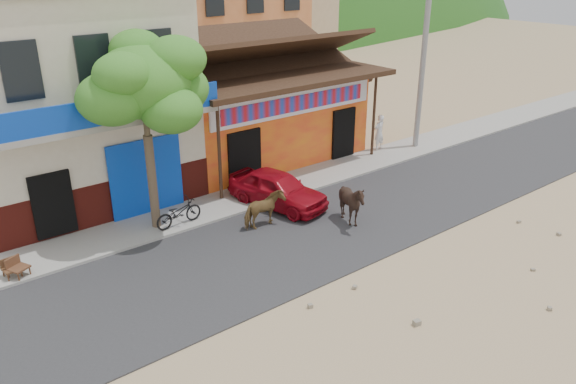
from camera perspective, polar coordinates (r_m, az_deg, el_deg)
name	(u,v)px	position (r m, az deg, el deg)	size (l,w,h in m)	color
ground	(392,256)	(16.71, 10.47, -6.36)	(120.00, 120.00, 0.00)	#9E825B
road	(333,225)	(18.22, 4.64, -3.35)	(60.00, 5.00, 0.04)	#28282B
sidewalk	(269,191)	(20.66, -1.93, 0.14)	(60.00, 2.00, 0.12)	gray
dance_club	(251,113)	(24.28, -3.82, 7.97)	(8.00, 6.00, 3.60)	orange
cafe_building	(68,101)	(20.71, -21.46, 8.64)	(7.00, 6.00, 7.00)	beige
tree	(148,135)	(17.28, -14.08, 5.60)	(3.00, 3.00, 6.00)	#2D721E
utility_pole	(424,56)	(25.08, 13.61, 13.31)	(0.24, 0.24, 8.00)	gray
cow_tan	(264,210)	(17.79, -2.43, -1.84)	(0.62, 1.37, 1.16)	brown
cow_dark	(352,203)	(18.03, 6.49, -1.13)	(1.16, 1.30, 1.43)	black
red_car	(277,189)	(19.25, -1.08, 0.33)	(1.48, 3.68, 1.25)	#A10B18
scooter	(179,213)	(18.09, -11.05, -2.09)	(0.56, 1.62, 0.85)	black
pedestrian	(379,132)	(24.99, 9.23, 6.01)	(0.57, 0.37, 1.56)	white
cafe_chair_left	(10,261)	(16.71, -26.41, -6.32)	(0.43, 0.43, 0.93)	#472417
cafe_chair_right	(17,260)	(16.64, -25.85, -6.22)	(0.46, 0.46, 0.99)	#482918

